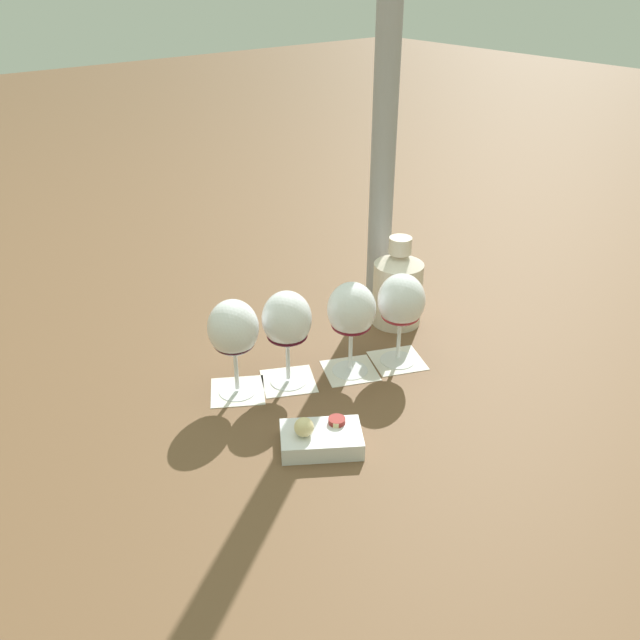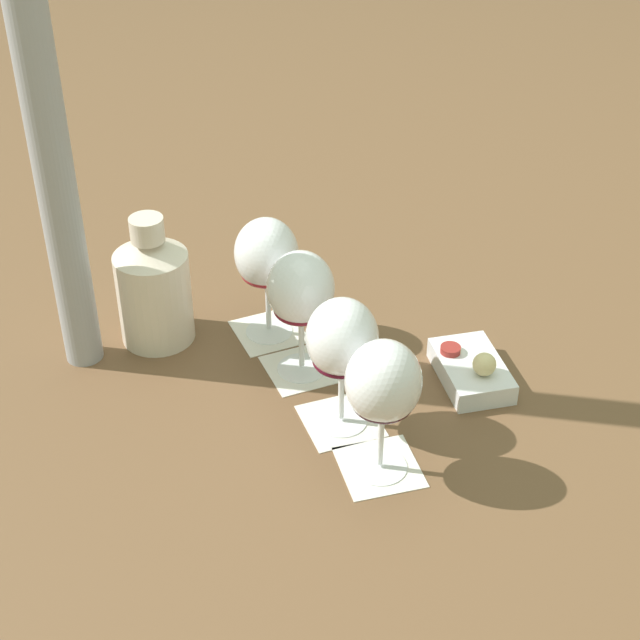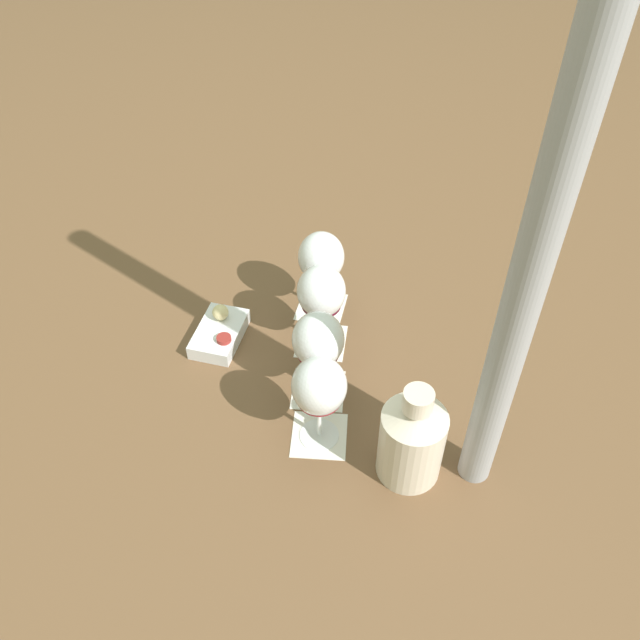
{
  "view_description": "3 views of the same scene",
  "coord_description": "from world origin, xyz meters",
  "px_view_note": "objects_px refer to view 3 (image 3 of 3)",
  "views": [
    {
      "loc": [
        0.67,
        0.84,
        0.72
      ],
      "look_at": [
        -0.0,
        -0.0,
        0.12
      ],
      "focal_mm": 38.0,
      "sensor_mm": 36.0,
      "label": 1
    },
    {
      "loc": [
        0.7,
        -0.75,
        0.83
      ],
      "look_at": [
        -0.0,
        -0.0,
        0.12
      ],
      "focal_mm": 55.0,
      "sensor_mm": 36.0,
      "label": 2
    },
    {
      "loc": [
        -0.81,
        0.28,
        0.97
      ],
      "look_at": [
        -0.0,
        -0.0,
        0.12
      ],
      "focal_mm": 38.0,
      "sensor_mm": 36.0,
      "label": 3
    }
  ],
  "objects_px": {
    "wine_glass_3": "(321,260)",
    "umbrella_pole": "(534,258)",
    "wine_glass_0": "(319,389)",
    "ceramic_vase": "(412,438)",
    "wine_glass_2": "(321,294)",
    "wine_glass_1": "(318,343)",
    "snack_dish": "(220,332)"
  },
  "relations": [
    {
      "from": "wine_glass_3",
      "to": "umbrella_pole",
      "type": "bearing_deg",
      "value": -166.2
    },
    {
      "from": "wine_glass_3",
      "to": "ceramic_vase",
      "type": "relative_size",
      "value": 0.94
    },
    {
      "from": "wine_glass_1",
      "to": "snack_dish",
      "type": "xyz_separation_m",
      "value": [
        0.19,
        0.14,
        -0.11
      ]
    },
    {
      "from": "wine_glass_1",
      "to": "wine_glass_3",
      "type": "bearing_deg",
      "value": -20.45
    },
    {
      "from": "wine_glass_1",
      "to": "wine_glass_2",
      "type": "distance_m",
      "value": 0.12
    },
    {
      "from": "wine_glass_0",
      "to": "umbrella_pole",
      "type": "distance_m",
      "value": 0.42
    },
    {
      "from": "wine_glass_1",
      "to": "umbrella_pole",
      "type": "height_order",
      "value": "umbrella_pole"
    },
    {
      "from": "wine_glass_2",
      "to": "snack_dish",
      "type": "bearing_deg",
      "value": 68.65
    },
    {
      "from": "wine_glass_3",
      "to": "snack_dish",
      "type": "relative_size",
      "value": 1.19
    },
    {
      "from": "wine_glass_0",
      "to": "ceramic_vase",
      "type": "height_order",
      "value": "ceramic_vase"
    },
    {
      "from": "wine_glass_2",
      "to": "ceramic_vase",
      "type": "height_order",
      "value": "ceramic_vase"
    },
    {
      "from": "wine_glass_0",
      "to": "wine_glass_2",
      "type": "xyz_separation_m",
      "value": [
        0.21,
        -0.08,
        0.0
      ]
    },
    {
      "from": "wine_glass_0",
      "to": "wine_glass_1",
      "type": "height_order",
      "value": "same"
    },
    {
      "from": "wine_glass_0",
      "to": "umbrella_pole",
      "type": "xyz_separation_m",
      "value": [
        -0.15,
        -0.22,
        0.33
      ]
    },
    {
      "from": "snack_dish",
      "to": "wine_glass_0",
      "type": "bearing_deg",
      "value": -158.98
    },
    {
      "from": "wine_glass_0",
      "to": "snack_dish",
      "type": "height_order",
      "value": "wine_glass_0"
    },
    {
      "from": "wine_glass_1",
      "to": "wine_glass_0",
      "type": "bearing_deg",
      "value": 161.99
    },
    {
      "from": "wine_glass_0",
      "to": "wine_glass_1",
      "type": "relative_size",
      "value": 1.0
    },
    {
      "from": "wine_glass_1",
      "to": "umbrella_pole",
      "type": "distance_m",
      "value": 0.45
    },
    {
      "from": "wine_glass_3",
      "to": "umbrella_pole",
      "type": "relative_size",
      "value": 0.2
    },
    {
      "from": "wine_glass_0",
      "to": "snack_dish",
      "type": "xyz_separation_m",
      "value": [
        0.28,
        0.11,
        -0.11
      ]
    },
    {
      "from": "wine_glass_0",
      "to": "wine_glass_2",
      "type": "distance_m",
      "value": 0.22
    },
    {
      "from": "wine_glass_1",
      "to": "wine_glass_3",
      "type": "height_order",
      "value": "same"
    },
    {
      "from": "wine_glass_0",
      "to": "wine_glass_1",
      "type": "bearing_deg",
      "value": -18.01
    },
    {
      "from": "wine_glass_1",
      "to": "snack_dish",
      "type": "height_order",
      "value": "wine_glass_1"
    },
    {
      "from": "wine_glass_0",
      "to": "ceramic_vase",
      "type": "xyz_separation_m",
      "value": [
        -0.11,
        -0.12,
        -0.04
      ]
    },
    {
      "from": "snack_dish",
      "to": "wine_glass_2",
      "type": "bearing_deg",
      "value": -111.35
    },
    {
      "from": "wine_glass_0",
      "to": "wine_glass_3",
      "type": "distance_m",
      "value": 0.32
    },
    {
      "from": "wine_glass_3",
      "to": "snack_dish",
      "type": "xyz_separation_m",
      "value": [
        -0.02,
        0.22,
        -0.11
      ]
    },
    {
      "from": "ceramic_vase",
      "to": "wine_glass_2",
      "type": "bearing_deg",
      "value": 7.22
    },
    {
      "from": "ceramic_vase",
      "to": "snack_dish",
      "type": "distance_m",
      "value": 0.46
    },
    {
      "from": "wine_glass_3",
      "to": "wine_glass_1",
      "type": "bearing_deg",
      "value": 159.55
    }
  ]
}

